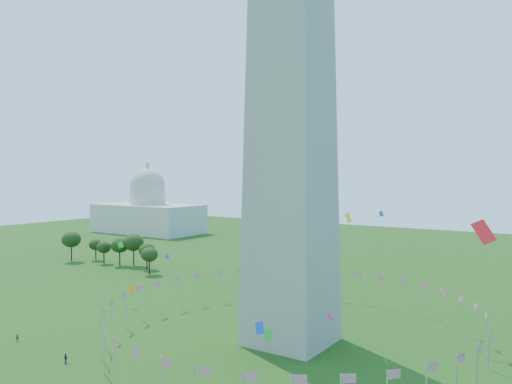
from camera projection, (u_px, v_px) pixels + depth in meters
flag_ring at (291, 322)px, 109.85m from camera, size 80.24×80.24×9.00m
capitol_building at (148, 197)px, 317.39m from camera, size 70.00×35.00×46.00m
kites_aloft at (269, 286)px, 85.11m from camera, size 107.81×80.73×29.59m
tree_line_west at (114, 252)px, 203.09m from camera, size 55.55×16.00×12.68m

